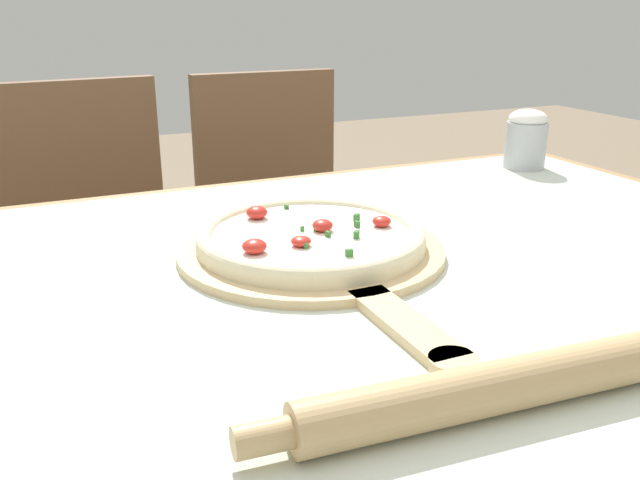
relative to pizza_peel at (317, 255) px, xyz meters
The scene contains 8 objects.
dining_table 0.12m from the pizza_peel, 60.82° to the right, with size 1.47×1.05×0.72m.
towel_cloth 0.07m from the pizza_peel, 60.82° to the right, with size 1.39×0.97×0.00m.
pizza_peel is the anchor object (origin of this frame).
pizza 0.03m from the pizza_peel, 91.03° to the left, with size 0.31×0.31×0.04m.
rolling_pin 0.39m from the pizza_peel, 91.33° to the right, with size 0.45×0.07×0.04m.
chair_left 0.85m from the pizza_peel, 105.12° to the left, with size 0.44×0.44×0.89m.
chair_right 0.86m from the pizza_peel, 72.97° to the left, with size 0.40×0.40×0.89m.
flour_cup 0.69m from the pizza_peel, 27.06° to the left, with size 0.08×0.08×0.12m.
Camera 1 is at (-0.38, -0.72, 1.05)m, focal length 38.00 mm.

